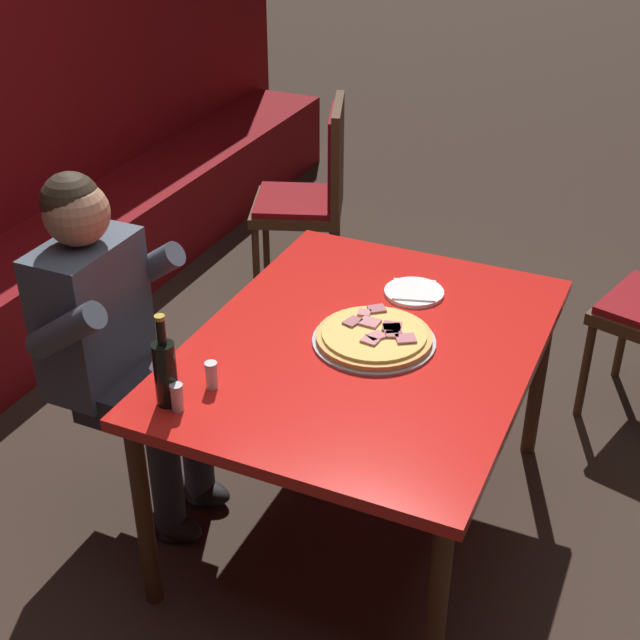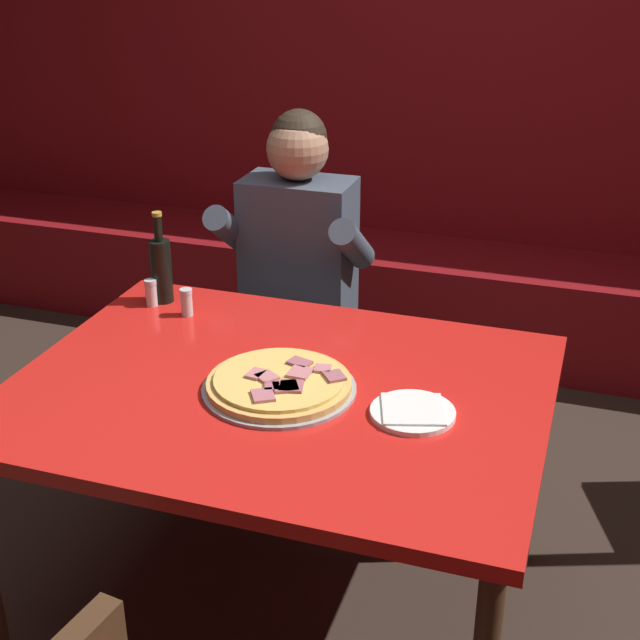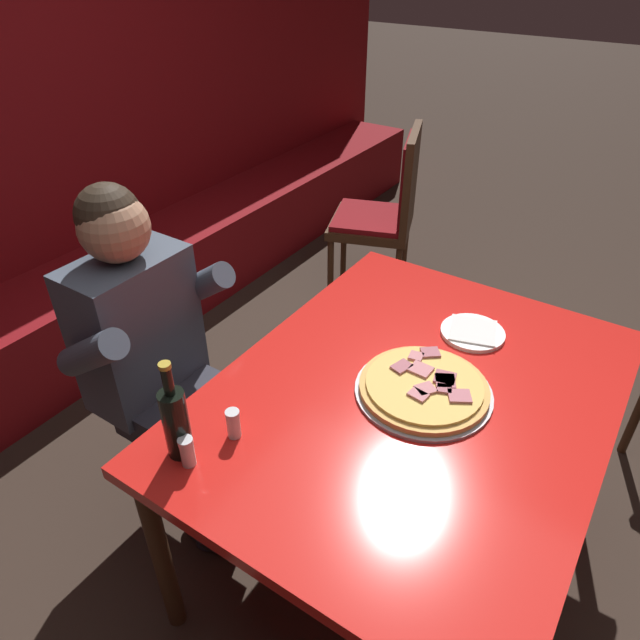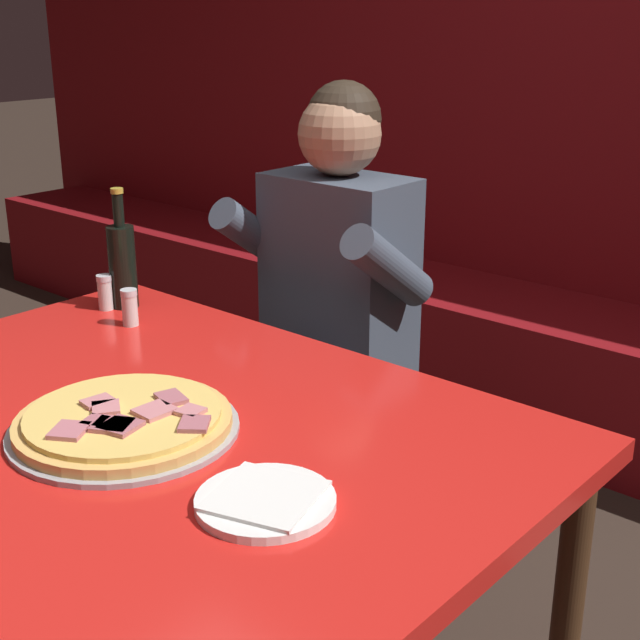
% 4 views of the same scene
% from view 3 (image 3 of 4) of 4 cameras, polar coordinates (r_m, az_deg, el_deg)
% --- Properties ---
extents(ground_plane, '(24.00, 24.00, 0.00)m').
position_cam_3_polar(ground_plane, '(2.26, 7.44, -21.43)').
color(ground_plane, '#33261E').
extents(booth_bench, '(6.46, 0.48, 0.46)m').
position_cam_3_polar(booth_bench, '(3.08, -24.57, -0.94)').
color(booth_bench, maroon).
rests_on(booth_bench, ground_plane).
extents(main_dining_table, '(1.38, 1.06, 0.75)m').
position_cam_3_polar(main_dining_table, '(1.74, 9.11, -8.79)').
color(main_dining_table, '#422816').
rests_on(main_dining_table, ground_plane).
extents(pizza, '(0.40, 0.40, 0.05)m').
position_cam_3_polar(pizza, '(1.68, 10.36, -6.68)').
color(pizza, '#9E9EA3').
rests_on(pizza, main_dining_table).
extents(plate_white_paper, '(0.21, 0.21, 0.02)m').
position_cam_3_polar(plate_white_paper, '(1.95, 15.02, -1.19)').
color(plate_white_paper, white).
rests_on(plate_white_paper, main_dining_table).
extents(beer_bottle, '(0.07, 0.07, 0.29)m').
position_cam_3_polar(beer_bottle, '(1.47, -14.23, -9.76)').
color(beer_bottle, black).
rests_on(beer_bottle, main_dining_table).
extents(shaker_red_pepper_flakes, '(0.04, 0.04, 0.09)m').
position_cam_3_polar(shaker_red_pepper_flakes, '(1.49, -13.12, -12.80)').
color(shaker_red_pepper_flakes, silver).
rests_on(shaker_red_pepper_flakes, main_dining_table).
extents(shaker_black_pepper, '(0.04, 0.04, 0.09)m').
position_cam_3_polar(shaker_black_pepper, '(1.53, -8.64, -10.32)').
color(shaker_black_pepper, silver).
rests_on(shaker_black_pepper, main_dining_table).
extents(diner_seated_blue_shirt, '(0.53, 0.53, 1.27)m').
position_cam_3_polar(diner_seated_blue_shirt, '(1.94, -15.80, -3.51)').
color(diner_seated_blue_shirt, black).
rests_on(diner_seated_blue_shirt, ground_plane).
extents(dining_chair_far_right, '(0.56, 0.56, 1.01)m').
position_cam_3_polar(dining_chair_far_right, '(3.24, 6.68, 11.09)').
color(dining_chair_far_right, '#422816').
rests_on(dining_chair_far_right, ground_plane).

